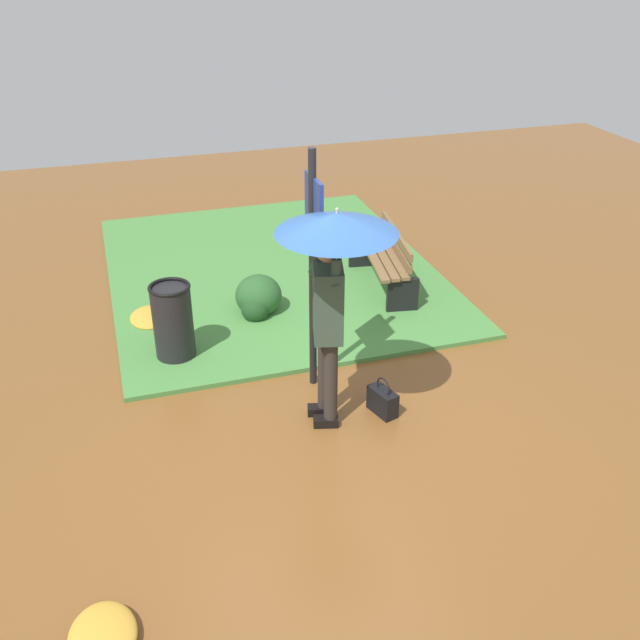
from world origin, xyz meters
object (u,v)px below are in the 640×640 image
info_sign_post (314,244)px  handbag (383,401)px  trash_bin (173,323)px  park_bench (385,259)px  person_with_umbrella (333,264)px

info_sign_post → handbag: info_sign_post is taller
info_sign_post → trash_bin: 1.80m
park_bench → person_with_umbrella: bearing=-31.5°
trash_bin → info_sign_post: bearing=55.6°
info_sign_post → park_bench: (-1.68, 1.40, -1.04)m
handbag → park_bench: park_bench is taller
park_bench → trash_bin: (0.85, -2.62, 0.02)m
person_with_umbrella → park_bench: bearing=148.5°
person_with_umbrella → info_sign_post: info_sign_post is taller
info_sign_post → handbag: bearing=33.7°
info_sign_post → park_bench: size_ratio=1.64×
person_with_umbrella → info_sign_post: size_ratio=0.89×
info_sign_post → trash_bin: bearing=-124.4°
person_with_umbrella → info_sign_post: bearing=175.8°
park_bench → trash_bin: size_ratio=1.68×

